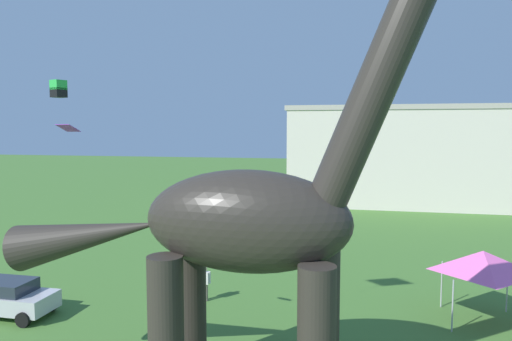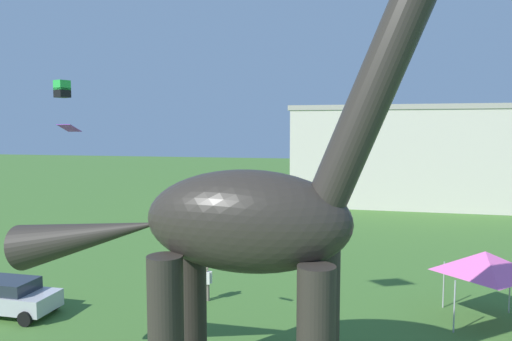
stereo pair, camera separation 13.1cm
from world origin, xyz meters
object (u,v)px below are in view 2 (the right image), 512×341
person_near_flyer (206,280)px  kite_trailing (62,89)px  festival_canopy_tent (485,262)px  kite_apex (69,128)px  dinosaur_sculpture (244,221)px  parked_sedan_left (8,296)px

person_near_flyer → kite_trailing: size_ratio=1.22×
festival_canopy_tent → kite_apex: size_ratio=3.99×
person_near_flyer → kite_apex: bearing=81.9°
kite_apex → kite_trailing: bearing=125.6°
dinosaur_sculpture → kite_apex: (-6.14, 0.75, 2.68)m
parked_sedan_left → kite_trailing: 21.35m
person_near_flyer → parked_sedan_left: bearing=36.0°
festival_canopy_tent → kite_apex: (-14.36, -6.87, 5.48)m
festival_canopy_tent → dinosaur_sculpture: bearing=-137.2°
kite_apex → dinosaur_sculpture: bearing=-6.9°
parked_sedan_left → kite_trailing: size_ratio=3.10×
dinosaur_sculpture → kite_apex: bearing=167.9°
kite_trailing → dinosaur_sculpture: bearing=-45.3°
dinosaur_sculpture → festival_canopy_tent: bearing=37.7°
person_near_flyer → festival_canopy_tent: 12.10m
kite_trailing → kite_apex: 24.34m
festival_canopy_tent → parked_sedan_left: bearing=-169.2°
parked_sedan_left → festival_canopy_tent: (19.75, 3.78, 1.74)m
person_near_flyer → festival_canopy_tent: festival_canopy_tent is taller
kite_apex → festival_canopy_tent: bearing=25.6°
festival_canopy_tent → kite_apex: bearing=-154.4°
dinosaur_sculpture → person_near_flyer: bearing=112.0°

